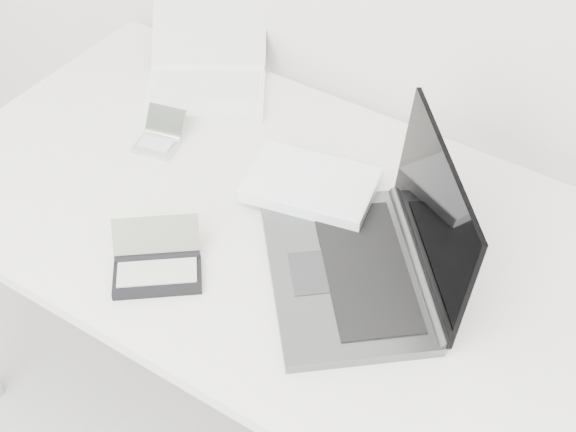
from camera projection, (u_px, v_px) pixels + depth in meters
The scene contains 5 objects.
desk at pixel (312, 249), 1.57m from camera, with size 1.60×0.80×0.73m.
laptop_large at pixel (356, 237), 1.47m from camera, with size 0.55×0.49×0.27m.
netbook_open_white at pixel (207, 76), 1.86m from camera, with size 0.40×0.42×0.12m.
pda_silver at pixel (159, 139), 1.71m from camera, with size 0.11×0.12×0.06m.
palmtop_charcoal at pixel (157, 266), 1.45m from camera, with size 0.21×0.20×0.07m.
Camera 1 is at (0.54, 0.62, 1.83)m, focal length 50.00 mm.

